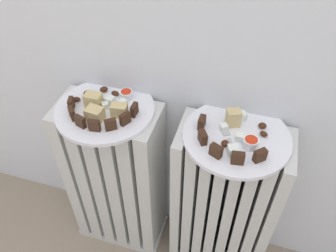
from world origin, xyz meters
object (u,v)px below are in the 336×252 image
Objects in this scene: plate_right at (237,136)px; jam_bowl_right at (251,143)px; radiator_right at (223,206)px; jam_bowl_left at (126,94)px; fork at (231,141)px; radiator_left at (117,180)px; plate_left at (105,110)px.

plate_right is 0.05m from jam_bowl_right.
radiator_right is 0.50m from jam_bowl_left.
plate_right is 0.03m from fork.
radiator_right is at bearing 0.00° from radiator_left.
plate_left is at bearing 175.30° from fork.
plate_left is (0.00, 0.00, 0.34)m from radiator_left.
jam_bowl_right is at bearing -40.58° from plate_right.
fork is at bearing 177.68° from jam_bowl_right.
fork is (-0.01, -0.03, 0.35)m from radiator_right.
radiator_right is 0.34m from plate_right.
radiator_left is at bearing -124.25° from jam_bowl_left.
radiator_left is at bearing 175.58° from jam_bowl_right.
radiator_right is (0.39, 0.00, -0.00)m from radiator_left.
radiator_left is 16.30× the size of jam_bowl_right.
radiator_left is at bearing 175.30° from fork.
fork is (-0.05, 0.00, -0.01)m from jam_bowl_right.
radiator_left and radiator_right have the same top height.
jam_bowl_right is (0.04, -0.03, 0.02)m from plate_right.
radiator_right is 16.30× the size of jam_bowl_right.
jam_bowl_left is 0.39m from jam_bowl_right.
plate_right is (0.39, 0.00, 0.00)m from plate_left.
plate_left and plate_right have the same top height.
radiator_right is at bearing 0.00° from plate_left.
fork reaches higher than radiator_right.
radiator_right is 0.51m from plate_left.
jam_bowl_left is at bearing 169.45° from radiator_right.
plate_right is 7.27× the size of jam_bowl_right.
radiator_left is 0.51m from fork.
plate_left is at bearing 90.00° from radiator_left.
radiator_right is 0.36m from jam_bowl_right.
plate_left is 0.08m from jam_bowl_left.
fork is (-0.01, -0.03, 0.01)m from plate_right.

